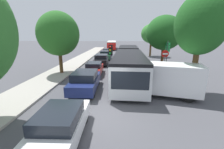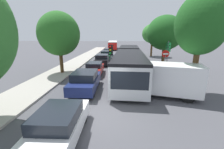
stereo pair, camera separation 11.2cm
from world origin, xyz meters
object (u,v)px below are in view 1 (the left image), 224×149
object	(u,v)px
queued_car_white	(60,125)
queued_car_navy	(85,81)
queued_car_blue	(107,52)
no_entry_sign	(165,60)
traffic_light	(111,55)
tree_right_far	(151,34)
tree_left_mid	(59,35)
queued_car_green	(105,55)
city_bus_rear	(112,45)
direction_sign_post	(167,50)
articulated_bus	(128,59)
tree_right_mid	(164,33)
white_van	(166,79)
tree_right_near	(201,25)
queued_car_black	(101,60)
queued_car_red	(94,68)

from	to	relation	value
queued_car_white	queued_car_navy	distance (m)	5.78
queued_car_blue	no_entry_sign	xyz separation A→B (m)	(7.20, -17.20, 1.18)
traffic_light	no_entry_sign	distance (m)	5.46
tree_right_far	traffic_light	bearing A→B (deg)	-111.42
queued_car_white	tree_left_mid	world-z (taller)	tree_left_mid
queued_car_green	city_bus_rear	bearing A→B (deg)	-1.23
queued_car_white	no_entry_sign	bearing A→B (deg)	-36.49
queued_car_navy	direction_sign_post	distance (m)	10.18
articulated_bus	no_entry_sign	distance (m)	4.19
no_entry_sign	tree_right_mid	bearing A→B (deg)	167.36
city_bus_rear	queued_car_white	distance (m)	41.58
white_van	tree_right_mid	xyz separation A→B (m)	(2.16, 9.08, 3.23)
white_van	no_entry_sign	bearing A→B (deg)	-90.93
queued_car_navy	tree_right_near	world-z (taller)	tree_right_near
queued_car_black	tree_left_mid	bearing A→B (deg)	144.59
queued_car_green	tree_left_mid	size ratio (longest dim) A/B	0.67
queued_car_black	traffic_light	bearing A→B (deg)	-168.38
white_van	tree_left_mid	size ratio (longest dim) A/B	0.80
direction_sign_post	queued_car_white	bearing A→B (deg)	53.94
tree_right_mid	tree_right_far	bearing A→B (deg)	86.10
queued_car_blue	tree_right_near	size ratio (longest dim) A/B	0.57
articulated_bus	tree_right_mid	size ratio (longest dim) A/B	2.67
no_entry_sign	direction_sign_post	bearing A→B (deg)	159.28
tree_right_near	tree_right_far	bearing A→B (deg)	87.73
queued_car_blue	traffic_light	size ratio (longest dim) A/B	1.18
city_bus_rear	queued_car_navy	distance (m)	35.81
articulated_bus	queued_car_blue	bearing A→B (deg)	-163.19
queued_car_blue	tree_left_mid	bearing A→B (deg)	165.93
city_bus_rear	queued_car_black	world-z (taller)	city_bus_rear
tree_left_mid	tree_right_mid	bearing A→B (deg)	16.00
tree_right_mid	city_bus_rear	bearing A→B (deg)	106.34
city_bus_rear	queued_car_blue	distance (m)	14.82
no_entry_sign	tree_right_near	world-z (taller)	tree_right_near
queued_car_red	traffic_light	world-z (taller)	traffic_light
city_bus_rear	queued_car_black	size ratio (longest dim) A/B	2.53
articulated_bus	queued_car_navy	bearing A→B (deg)	-28.09
tree_left_mid	tree_right_mid	world-z (taller)	tree_left_mid
queued_car_red	direction_sign_post	xyz separation A→B (m)	(8.07, 1.23, 1.88)
articulated_bus	queued_car_red	distance (m)	4.11
queued_car_white	queued_car_red	distance (m)	10.67
no_entry_sign	tree_right_near	bearing A→B (deg)	15.02
queued_car_blue	no_entry_sign	world-z (taller)	no_entry_sign
city_bus_rear	tree_right_far	bearing A→B (deg)	-152.14
queued_car_blue	tree_right_near	distance (m)	23.01
tree_right_far	tree_left_mid	bearing A→B (deg)	-129.54
queued_car_blue	direction_sign_post	bearing A→B (deg)	-152.74
queued_car_white	direction_sign_post	world-z (taller)	direction_sign_post
traffic_light	queued_car_green	bearing A→B (deg)	-159.08
queued_car_red	tree_right_mid	size ratio (longest dim) A/B	0.60
city_bus_rear	tree_right_far	xyz separation A→B (m)	(8.84, -15.41, 3.01)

